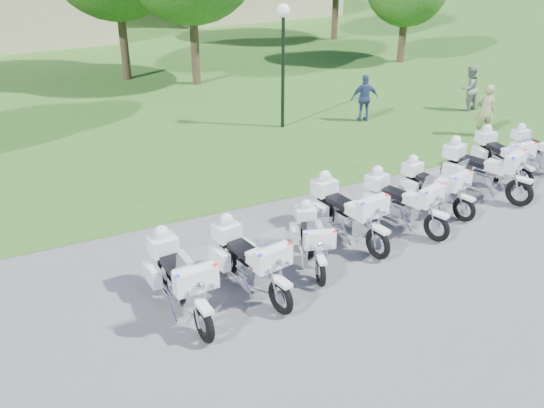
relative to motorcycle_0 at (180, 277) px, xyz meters
name	(u,v)px	position (x,y,z in m)	size (l,w,h in m)	color
ground	(331,255)	(3.65, 0.44, -0.74)	(100.00, 100.00, 0.00)	#55555A
grass_lawn	(97,35)	(3.65, 27.44, -0.74)	(100.00, 48.00, 0.01)	#32551B
motorcycle_0	(180,277)	(0.00, 0.00, 0.00)	(0.97, 2.64, 1.77)	black
motorcycle_1	(249,258)	(1.48, 0.08, -0.03)	(1.15, 2.51, 1.70)	black
motorcycle_2	(312,238)	(3.11, 0.41, -0.13)	(1.10, 2.12, 1.46)	black
motorcycle_3	(346,210)	(4.34, 0.99, 0.00)	(1.12, 2.61, 1.76)	black
motorcycle_4	(401,200)	(5.88, 0.94, -0.05)	(1.29, 2.37, 1.65)	black
motorcycle_5	(434,185)	(7.20, 1.37, -0.10)	(1.12, 2.24, 1.53)	black
motorcycle_6	(481,168)	(8.90, 1.51, 0.00)	(1.48, 2.51, 1.78)	black
motorcycle_7	(502,154)	(10.26, 2.16, -0.07)	(0.89, 2.40, 1.61)	black
motorcycle_8	(537,148)	(11.71, 2.20, -0.14)	(0.79, 2.13, 1.43)	black
lamp_post	(283,36)	(6.46, 8.58, 2.42)	(0.44, 0.44, 4.18)	black
bystander_a	(485,110)	(12.18, 4.92, 0.14)	(0.64, 0.42, 1.76)	tan
bystander_b	(469,89)	(13.59, 7.28, 0.10)	(0.82, 0.64, 1.69)	gray
bystander_c	(365,98)	(9.38, 7.91, 0.10)	(0.99, 0.41, 1.68)	navy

